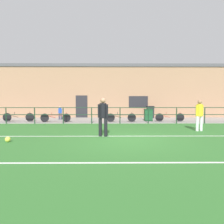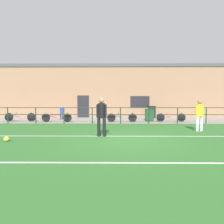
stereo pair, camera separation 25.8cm
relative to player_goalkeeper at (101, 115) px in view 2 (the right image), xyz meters
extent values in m
cube|color=#33702D|center=(1.02, -0.88, -1.01)|extent=(60.00, 44.00, 0.04)
cube|color=white|center=(1.02, 0.03, -0.99)|extent=(36.00, 0.11, 0.00)
cube|color=white|center=(1.02, -3.98, -0.99)|extent=(36.00, 0.11, 0.00)
cube|color=gray|center=(1.02, 7.62, -0.98)|extent=(48.00, 5.00, 0.02)
cylinder|color=#193823|center=(-6.98, 5.12, -0.42)|extent=(0.07, 0.07, 1.15)
cylinder|color=#193823|center=(-4.98, 5.12, -0.42)|extent=(0.07, 0.07, 1.15)
cylinder|color=#193823|center=(-2.98, 5.12, -0.42)|extent=(0.07, 0.07, 1.15)
cylinder|color=#193823|center=(-0.98, 5.12, -0.42)|extent=(0.07, 0.07, 1.15)
cylinder|color=#193823|center=(1.02, 5.12, -0.42)|extent=(0.07, 0.07, 1.15)
cylinder|color=#193823|center=(3.02, 5.12, -0.42)|extent=(0.07, 0.07, 1.15)
cylinder|color=#193823|center=(5.02, 5.12, -0.42)|extent=(0.07, 0.07, 1.15)
cylinder|color=#193823|center=(7.02, 5.12, -0.42)|extent=(0.07, 0.07, 1.15)
cube|color=#193823|center=(1.02, 5.12, 0.14)|extent=(36.00, 0.04, 0.04)
cube|color=#193823|center=(1.02, 5.12, -0.36)|extent=(36.00, 0.04, 0.04)
cube|color=#A37A5B|center=(1.02, 11.32, 1.40)|extent=(28.00, 2.40, 4.79)
cube|color=#232328|center=(-2.38, 10.11, 0.06)|extent=(1.10, 0.04, 2.10)
cube|color=#232328|center=(2.99, 10.11, 0.50)|extent=(1.80, 0.04, 1.10)
cube|color=#4C4C51|center=(1.02, 11.32, 3.95)|extent=(28.00, 2.56, 0.30)
cylinder|color=black|center=(-0.13, 0.03, -0.58)|extent=(0.15, 0.15, 0.83)
cylinder|color=black|center=(0.13, -0.03, -0.58)|extent=(0.15, 0.15, 0.83)
cylinder|color=black|center=(0.00, 0.00, 0.18)|extent=(0.31, 0.31, 0.68)
sphere|color=#A37556|center=(0.00, 0.00, 0.64)|extent=(0.23, 0.23, 0.23)
cylinder|color=black|center=(-0.18, 0.04, 0.16)|extent=(0.11, 0.11, 0.61)
cylinder|color=black|center=(0.18, -0.04, 0.16)|extent=(0.11, 0.11, 0.61)
cylinder|color=white|center=(4.98, 1.57, -0.60)|extent=(0.14, 0.14, 0.79)
cylinder|color=white|center=(5.22, 1.63, -0.60)|extent=(0.14, 0.14, 0.79)
cylinder|color=gold|center=(5.10, 1.60, 0.12)|extent=(0.29, 0.29, 0.65)
sphere|color=#A37556|center=(5.10, 1.60, 0.56)|extent=(0.22, 0.22, 0.22)
cylinder|color=gold|center=(4.92, 1.56, 0.11)|extent=(0.10, 0.10, 0.58)
cylinder|color=gold|center=(5.27, 1.64, 0.11)|extent=(0.10, 0.10, 0.58)
sphere|color=#E5E04C|center=(-3.70, -1.26, -0.89)|extent=(0.21, 0.21, 0.21)
cylinder|color=#232D4C|center=(-3.82, 8.02, -0.70)|extent=(0.10, 0.10, 0.53)
cylinder|color=#232D4C|center=(-3.99, 8.04, -0.70)|extent=(0.10, 0.10, 0.53)
cylinder|color=blue|center=(-3.90, 8.03, -0.22)|extent=(0.20, 0.20, 0.44)
sphere|color=tan|center=(-3.90, 8.03, 0.08)|extent=(0.15, 0.15, 0.15)
cylinder|color=blue|center=(-3.79, 8.02, -0.23)|extent=(0.07, 0.07, 0.40)
cylinder|color=blue|center=(-4.02, 8.05, -0.23)|extent=(0.07, 0.07, 0.40)
cylinder|color=black|center=(0.36, 6.08, -0.65)|extent=(0.63, 0.04, 0.63)
cylinder|color=black|center=(1.95, 6.08, -0.65)|extent=(0.63, 0.04, 0.63)
cube|color=black|center=(1.16, 6.08, -0.45)|extent=(1.24, 0.04, 0.04)
cube|color=black|center=(0.76, 6.08, -0.55)|extent=(0.78, 0.03, 0.23)
cylinder|color=black|center=(0.88, 6.08, -0.35)|extent=(0.03, 0.03, 0.20)
cylinder|color=black|center=(1.95, 6.08, -0.38)|extent=(0.03, 0.03, 0.28)
cylinder|color=black|center=(4.10, 6.32, -0.66)|extent=(0.63, 0.04, 0.63)
cylinder|color=black|center=(5.69, 6.32, -0.66)|extent=(0.63, 0.04, 0.63)
cube|color=maroon|center=(4.90, 6.32, -0.45)|extent=(1.24, 0.04, 0.04)
cube|color=maroon|center=(4.50, 6.32, -0.56)|extent=(0.78, 0.03, 0.23)
cylinder|color=maroon|center=(4.62, 6.32, -0.35)|extent=(0.03, 0.03, 0.20)
cylinder|color=maroon|center=(5.69, 6.32, -0.38)|extent=(0.03, 0.03, 0.28)
cylinder|color=black|center=(-7.52, 6.32, -0.64)|extent=(0.66, 0.04, 0.66)
cylinder|color=black|center=(-5.79, 6.32, -0.64)|extent=(0.66, 0.04, 0.66)
cube|color=black|center=(-6.65, 6.32, -0.43)|extent=(1.35, 0.04, 0.04)
cube|color=black|center=(-7.09, 6.32, -0.54)|extent=(0.85, 0.03, 0.24)
cylinder|color=black|center=(-6.96, 6.32, -0.33)|extent=(0.03, 0.03, 0.20)
cylinder|color=black|center=(-5.79, 6.32, -0.36)|extent=(0.03, 0.03, 0.28)
cylinder|color=black|center=(-4.55, 5.98, -0.66)|extent=(0.63, 0.04, 0.63)
cylinder|color=black|center=(-2.94, 5.98, -0.66)|extent=(0.63, 0.04, 0.63)
cube|color=maroon|center=(-3.75, 5.98, -0.45)|extent=(1.26, 0.04, 0.04)
cube|color=maroon|center=(-4.15, 5.98, -0.55)|extent=(0.79, 0.03, 0.23)
cylinder|color=maroon|center=(-4.03, 5.98, -0.35)|extent=(0.03, 0.03, 0.20)
cylinder|color=maroon|center=(-2.94, 5.98, -0.38)|extent=(0.03, 0.03, 0.28)
cube|color=#194C28|center=(3.33, 6.78, -0.54)|extent=(0.61, 0.51, 0.86)
cube|color=#143D20|center=(3.33, 6.78, -0.07)|extent=(0.64, 0.55, 0.08)
cube|color=black|center=(4.01, 9.47, -0.46)|extent=(0.61, 0.51, 1.02)
cube|color=black|center=(4.01, 9.47, 0.08)|extent=(0.65, 0.55, 0.08)
camera|label=1|loc=(0.33, -9.26, 0.64)|focal=32.86mm
camera|label=2|loc=(0.58, -9.26, 0.64)|focal=32.86mm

